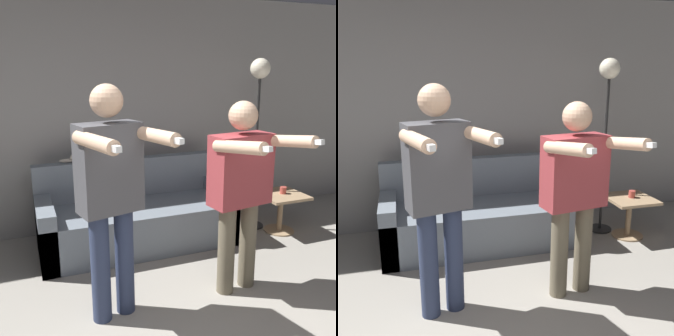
% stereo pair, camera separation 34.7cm
% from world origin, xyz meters
% --- Properties ---
extents(wall_back, '(10.00, 0.05, 2.60)m').
position_xyz_m(wall_back, '(0.00, 2.91, 1.30)').
color(wall_back, gray).
rests_on(wall_back, ground_plane).
extents(couch, '(2.05, 0.83, 0.86)m').
position_xyz_m(couch, '(0.36, 2.30, 0.28)').
color(couch, slate).
rests_on(couch, ground_plane).
extents(person_left, '(0.61, 0.76, 1.72)m').
position_xyz_m(person_left, '(-0.18, 1.14, 1.00)').
color(person_left, '#2D3856').
rests_on(person_left, ground_plane).
extents(person_right, '(0.63, 0.73, 1.58)m').
position_xyz_m(person_right, '(0.86, 1.14, 0.92)').
color(person_right, '#6B604C').
rests_on(person_right, ground_plane).
extents(cat, '(0.50, 0.14, 0.17)m').
position_xyz_m(cat, '(-0.08, 2.61, 0.93)').
color(cat, '#B7AD9E').
rests_on(cat, couch).
extents(floor_lamp, '(0.26, 0.26, 1.92)m').
position_xyz_m(floor_lamp, '(1.73, 2.26, 1.50)').
color(floor_lamp, black).
rests_on(floor_lamp, ground_plane).
extents(side_table, '(0.48, 0.48, 0.45)m').
position_xyz_m(side_table, '(1.94, 2.02, 0.32)').
color(side_table, '#A38460').
rests_on(side_table, ground_plane).
extents(cup, '(0.07, 0.07, 0.08)m').
position_xyz_m(cup, '(1.96, 2.02, 0.49)').
color(cup, '#B7473D').
rests_on(cup, side_table).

